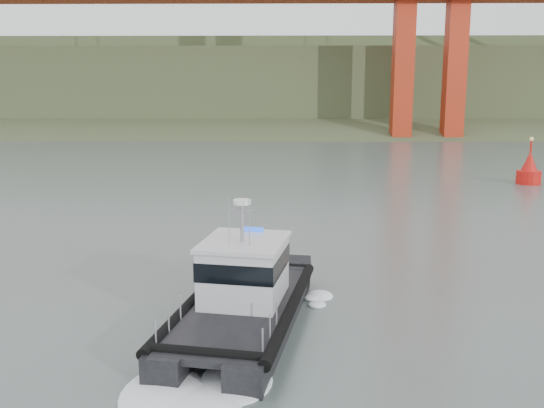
# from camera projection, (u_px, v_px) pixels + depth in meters

# --- Properties ---
(ground) EXTENTS (400.00, 400.00, 0.00)m
(ground) POSITION_uv_depth(u_px,v_px,m) (300.00, 320.00, 21.97)
(ground) COLOR #4D5C56
(ground) RESTS_ON ground
(headlands) EXTENTS (500.00, 105.36, 27.12)m
(headlands) POSITION_uv_depth(u_px,v_px,m) (284.00, 91.00, 143.75)
(headlands) COLOR #3B4F2D
(headlands) RESTS_ON ground
(patrol_boat) EXTENTS (5.18, 10.15, 4.70)m
(patrol_boat) POSITION_uv_depth(u_px,v_px,m) (243.00, 294.00, 21.21)
(patrol_boat) COLOR black
(patrol_boat) RESTS_ON ground
(nav_buoy) EXTENTS (2.05, 2.05, 4.27)m
(nav_buoy) POSITION_uv_depth(u_px,v_px,m) (529.00, 171.00, 52.15)
(nav_buoy) COLOR red
(nav_buoy) RESTS_ON ground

